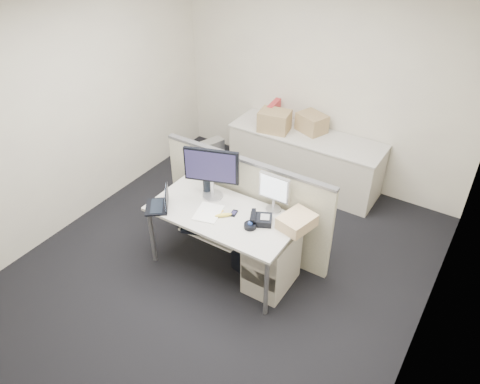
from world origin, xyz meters
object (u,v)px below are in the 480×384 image
Objects in this scene: desk at (223,218)px; desk_phone at (261,220)px; monitor_main at (212,174)px; laptop at (156,199)px.

desk_phone is (0.40, 0.07, 0.10)m from desk.
desk is at bearing -54.88° from monitor_main.
monitor_main is at bearing 104.56° from laptop.
desk_phone is (1.02, 0.35, -0.08)m from laptop.
desk is at bearing 77.67° from laptop.
laptop reaches higher than desk_phone.
desk_phone reaches higher than desk.
monitor_main reaches higher than desk.
desk_phone is at bearing -28.43° from monitor_main.
laptop is at bearing -147.94° from monitor_main.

